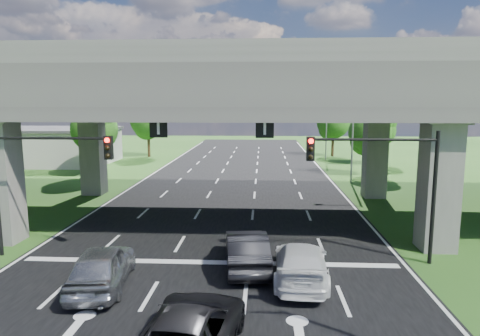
# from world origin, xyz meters

# --- Properties ---
(ground) EXTENTS (160.00, 160.00, 0.00)m
(ground) POSITION_xyz_m (0.00, 0.00, 0.00)
(ground) COLOR #254D18
(ground) RESTS_ON ground
(road) EXTENTS (18.00, 120.00, 0.03)m
(road) POSITION_xyz_m (0.00, 10.00, 0.01)
(road) COLOR black
(road) RESTS_ON ground
(overpass) EXTENTS (80.00, 15.00, 10.00)m
(overpass) POSITION_xyz_m (0.00, 12.00, 7.92)
(overpass) COLOR #3E3B38
(overpass) RESTS_ON ground
(warehouse) EXTENTS (20.00, 10.00, 4.00)m
(warehouse) POSITION_xyz_m (-26.00, 35.00, 2.00)
(warehouse) COLOR #9E9E99
(warehouse) RESTS_ON ground
(signal_right) EXTENTS (5.76, 0.54, 6.00)m
(signal_right) POSITION_xyz_m (7.82, 3.94, 4.19)
(signal_right) COLOR black
(signal_right) RESTS_ON ground
(signal_left) EXTENTS (5.76, 0.54, 6.00)m
(signal_left) POSITION_xyz_m (-7.82, 3.94, 4.19)
(signal_left) COLOR black
(signal_left) RESTS_ON ground
(streetlight_far) EXTENTS (3.38, 0.25, 10.00)m
(streetlight_far) POSITION_xyz_m (10.10, 24.00, 5.85)
(streetlight_far) COLOR gray
(streetlight_far) RESTS_ON ground
(streetlight_beyond) EXTENTS (3.38, 0.25, 10.00)m
(streetlight_beyond) POSITION_xyz_m (10.10, 40.00, 5.85)
(streetlight_beyond) COLOR gray
(streetlight_beyond) RESTS_ON ground
(tree_left_near) EXTENTS (4.50, 4.50, 7.80)m
(tree_left_near) POSITION_xyz_m (-13.95, 26.00, 4.82)
(tree_left_near) COLOR black
(tree_left_near) RESTS_ON ground
(tree_left_mid) EXTENTS (3.91, 3.90, 6.76)m
(tree_left_mid) POSITION_xyz_m (-16.95, 34.00, 4.17)
(tree_left_mid) COLOR black
(tree_left_mid) RESTS_ON ground
(tree_left_far) EXTENTS (4.80, 4.80, 8.32)m
(tree_left_far) POSITION_xyz_m (-12.95, 42.00, 5.14)
(tree_left_far) COLOR black
(tree_left_far) RESTS_ON ground
(tree_right_near) EXTENTS (4.20, 4.20, 7.28)m
(tree_right_near) POSITION_xyz_m (13.05, 28.00, 4.50)
(tree_right_near) COLOR black
(tree_right_near) RESTS_ON ground
(tree_right_mid) EXTENTS (3.91, 3.90, 6.76)m
(tree_right_mid) POSITION_xyz_m (16.05, 36.00, 4.17)
(tree_right_mid) COLOR black
(tree_right_mid) RESTS_ON ground
(tree_right_far) EXTENTS (4.50, 4.50, 7.80)m
(tree_right_far) POSITION_xyz_m (12.05, 44.00, 4.82)
(tree_right_far) COLOR black
(tree_right_far) RESTS_ON ground
(car_silver) EXTENTS (2.59, 5.13, 1.68)m
(car_silver) POSITION_xyz_m (-3.83, 0.69, 0.87)
(car_silver) COLOR #95979C
(car_silver) RESTS_ON road
(car_dark) EXTENTS (2.25, 5.12, 1.64)m
(car_dark) POSITION_xyz_m (1.73, 3.00, 0.85)
(car_dark) COLOR black
(car_dark) RESTS_ON road
(car_white) EXTENTS (2.43, 5.30, 1.50)m
(car_white) POSITION_xyz_m (3.99, 1.73, 0.78)
(car_white) COLOR silver
(car_white) RESTS_ON road
(car_trailing) EXTENTS (3.22, 5.80, 1.54)m
(car_trailing) POSITION_xyz_m (0.38, -3.80, 0.80)
(car_trailing) COLOR black
(car_trailing) RESTS_ON road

